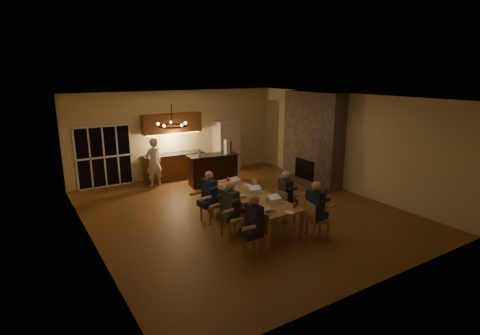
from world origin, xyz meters
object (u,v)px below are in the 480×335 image
refrigerator (226,146)px  mug_back (224,188)px  laptop_e (218,182)px  bar_blender (227,147)px  mug_mid (239,187)px  laptop_c (239,192)px  chair_right_near (318,220)px  laptop_b (277,198)px  bar_bottle (200,152)px  chandelier (172,126)px  can_silver (267,200)px  dining_table (248,209)px  redcup_far (228,179)px  can_cola (217,181)px  person_right_near (315,209)px  person_left_mid (230,209)px  redcup_mid (226,192)px  chair_right_mid (285,206)px  chair_left_mid (232,219)px  chair_right_far (261,194)px  person_left_far (209,197)px  bar_island (213,170)px  redcup_near (295,205)px  mug_front (255,198)px  laptop_d (256,189)px  plate_near (272,197)px  standing_person (154,162)px  chair_left_far (211,205)px  person_left_near (254,225)px  person_right_mid (285,197)px  laptop_f (238,180)px  chair_left_near (255,235)px  laptop_a (265,205)px

refrigerator → mug_back: 4.81m
laptop_e → bar_blender: bearing=-124.4°
mug_mid → laptop_c: bearing=-123.3°
chair_right_near → laptop_b: bearing=51.5°
mug_back → bar_bottle: bearing=77.0°
refrigerator → chandelier: size_ratio=3.15×
mug_mid → can_silver: size_ratio=0.83×
dining_table → redcup_far: (0.19, 1.38, 0.44)m
laptop_e → can_cola: (0.08, 0.20, -0.05)m
person_right_near → person_left_mid: same height
person_left_mid → redcup_mid: 0.96m
chair_right_mid → person_left_mid: 1.68m
mug_back → can_silver: can_silver is taller
chandelier → laptop_b: (2.37, -0.61, -1.89)m
refrigerator → mug_back: (-2.46, -4.12, -0.20)m
can_silver → chair_left_mid: bearing=170.0°
chair_right_far → person_left_far: bearing=104.3°
bar_island → chair_right_near: 5.16m
redcup_near → can_silver: size_ratio=1.00×
redcup_mid → mug_front: bearing=-62.7°
refrigerator → can_silver: size_ratio=16.67×
person_left_mid → mug_mid: size_ratio=13.80×
bar_island → person_left_far: (-1.65, -2.92, 0.15)m
redcup_far → laptop_d: bearing=-87.4°
plate_near → refrigerator: bearing=71.9°
bar_island → standing_person: 2.04m
mug_front → plate_near: size_ratio=0.43×
chair_right_mid → mug_mid: 1.35m
dining_table → mug_front: mug_front is taller
bar_island → mug_mid: bearing=-97.5°
laptop_c → can_cola: (0.06, 1.31, -0.05)m
mug_back → plate_near: 1.43m
laptop_d → redcup_far: bearing=106.9°
mug_front → redcup_far: bearing=82.1°
refrigerator → chair_left_mid: size_ratio=2.25×
chair_left_far → standing_person: standing_person is taller
person_right_near → person_left_far: (-1.72, 2.15, 0.00)m
chair_right_near → redcup_near: chair_right_near is taller
chair_right_far → can_cola: size_ratio=7.42×
person_left_near → person_right_mid: bearing=123.3°
person_left_near → mug_mid: bearing=156.3°
chair_right_mid → laptop_d: (-0.58, 0.52, 0.42)m
laptop_f → redcup_far: (-0.09, 0.39, -0.05)m
chair_right_far → can_silver: 1.60m
chair_right_mid → mug_mid: chair_right_mid is taller
chair_left_near → laptop_a: 0.86m
laptop_b → plate_near: laptop_b is taller
person_right_mid → chandelier: chandelier is taller
chair_left_far → chair_right_mid: bearing=45.7°
person_left_near → laptop_e: 2.83m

